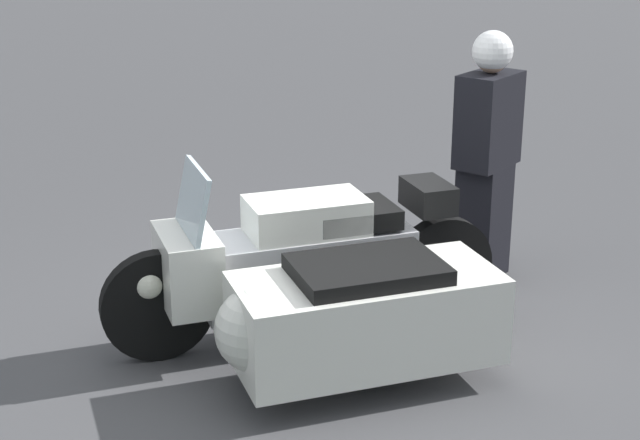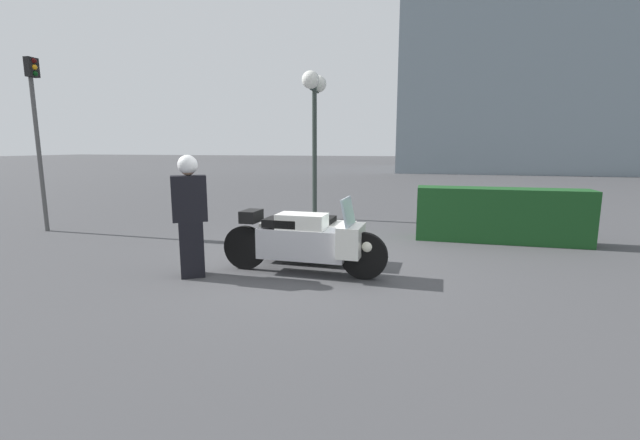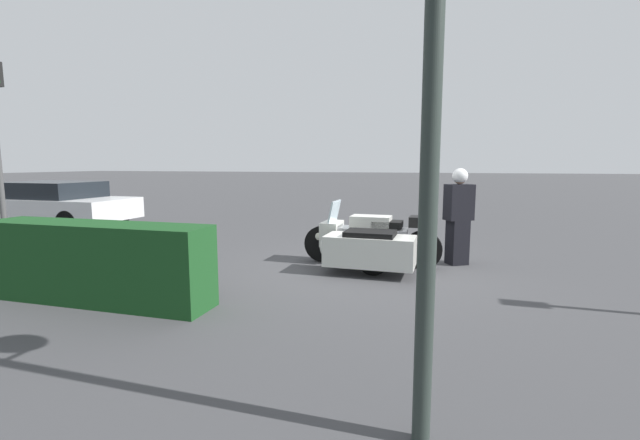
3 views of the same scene
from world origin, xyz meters
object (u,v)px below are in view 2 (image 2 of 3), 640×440
Objects in this scene: twin_lamp_post at (314,98)px; traffic_light_far at (37,121)px; police_motorcycle at (312,238)px; officer_rider at (190,213)px.

traffic_light_far reaches higher than twin_lamp_post.
police_motorcycle is 0.68× the size of twin_lamp_post.
police_motorcycle is at bearing -75.49° from twin_lamp_post.
twin_lamp_post is (-1.17, 4.52, 2.61)m from police_motorcycle.
twin_lamp_post reaches higher than officer_rider.
twin_lamp_post is 6.27m from traffic_light_far.
twin_lamp_post is at bearing 144.27° from officer_rider.
police_motorcycle is 0.68× the size of traffic_light_far.
traffic_light_far is (-4.98, 2.23, 1.49)m from officer_rider.
traffic_light_far is at bearing 169.90° from police_motorcycle.
officer_rider reaches higher than police_motorcycle.
traffic_light_far is at bearing -149.43° from twin_lamp_post.
police_motorcycle is 6.96m from traffic_light_far.
officer_rider is 5.65m from traffic_light_far.
officer_rider is at bearing -148.96° from police_motorcycle.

